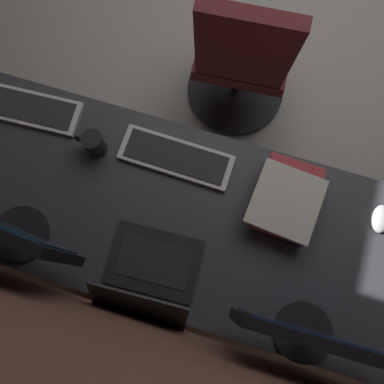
{
  "coord_description": "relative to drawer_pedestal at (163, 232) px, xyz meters",
  "views": [
    {
      "loc": [
        0.15,
        2.2,
        2.09
      ],
      "look_at": [
        0.23,
        1.93,
        0.95
      ],
      "focal_mm": 35.89,
      "sensor_mm": 36.0,
      "label": 1
    }
  ],
  "objects": [
    {
      "name": "desk",
      "position": [
        -0.11,
        -0.03,
        0.32
      ],
      "size": [
        2.15,
        0.69,
        0.73
      ],
      "color": "#38383D",
      "rests_on": "ground"
    },
    {
      "name": "drawer_pedestal",
      "position": [
        0.0,
        0.0,
        0.0
      ],
      "size": [
        0.4,
        0.51,
        0.69
      ],
      "color": "#38383D",
      "rests_on": "ground"
    },
    {
      "name": "monitor_primary",
      "position": [
        -0.6,
        0.22,
        0.62
      ],
      "size": [
        0.53,
        0.2,
        0.42
      ],
      "color": "black",
      "rests_on": "desk"
    },
    {
      "name": "laptop_leftmost",
      "position": [
        -0.05,
        0.21,
        0.43
      ],
      "size": [
        0.33,
        0.32,
        0.21
      ],
      "color": "black",
      "rests_on": "desk"
    },
    {
      "name": "keyboard_main",
      "position": [
        -0.01,
        -0.23,
        0.39
      ],
      "size": [
        0.42,
        0.15,
        0.02
      ],
      "color": "silver",
      "rests_on": "desk"
    },
    {
      "name": "keyboard_spare",
      "position": [
        0.61,
        -0.26,
        0.39
      ],
      "size": [
        0.43,
        0.16,
        0.02
      ],
      "color": "silver",
      "rests_on": "desk"
    },
    {
      "name": "mouse_main",
      "position": [
        -0.77,
        -0.23,
        0.4
      ],
      "size": [
        0.06,
        0.1,
        0.03
      ],
      "primitive_type": "ellipsoid",
      "color": "silver",
      "rests_on": "desk"
    },
    {
      "name": "book_stack_near",
      "position": [
        -0.43,
        -0.19,
        0.43
      ],
      "size": [
        0.25,
        0.3,
        0.08
      ],
      "color": "black",
      "rests_on": "desk"
    },
    {
      "name": "coffee_mug",
      "position": [
        0.29,
        -0.18,
        0.43
      ],
      "size": [
        0.11,
        0.07,
        0.1
      ],
      "color": "black",
      "rests_on": "desk"
    },
    {
      "name": "office_chair",
      "position": [
        -0.12,
        -0.88,
        0.11
      ],
      "size": [
        0.56,
        0.57,
        0.97
      ],
      "color": "maroon",
      "rests_on": "ground"
    }
  ]
}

